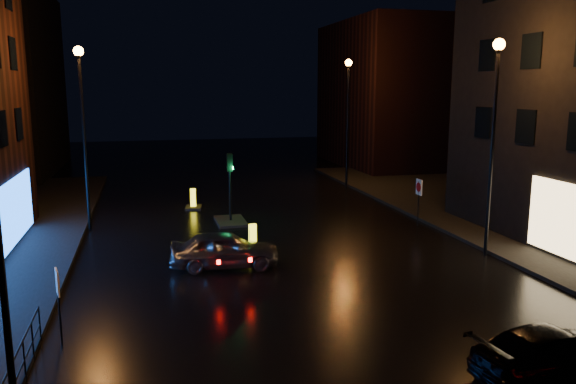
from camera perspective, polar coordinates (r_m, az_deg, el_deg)
name	(u,v)px	position (r m, az deg, el deg)	size (l,w,h in m)	color
ground	(356,342)	(15.35, 6.88, -14.87)	(120.00, 120.00, 0.00)	black
building_far_right	(387,94)	(49.19, 10.00, 9.74)	(8.00, 14.00, 12.00)	black
street_lamp_lfar	(82,110)	(27.04, -20.16, 7.79)	(0.44, 0.44, 8.37)	black
street_lamp_rnear	(494,115)	(22.91, 20.23, 7.39)	(0.44, 0.44, 8.37)	black
street_lamp_rfar	(348,103)	(37.22, 6.10, 8.95)	(0.44, 0.44, 8.37)	black
traffic_signal	(231,212)	(27.84, -5.86, -2.08)	(1.40, 2.40, 3.45)	black
guard_railing	(14,372)	(13.55, -26.09, -16.07)	(0.05, 6.04, 1.00)	black
silver_hatchback	(225,249)	(20.98, -6.45, -5.82)	(1.60, 3.99, 1.36)	#94969B
dark_sedan	(553,352)	(14.71, 25.32, -14.51)	(1.64, 4.04, 1.17)	black
bollard_near	(253,244)	(23.30, -3.60, -5.25)	(1.17, 1.41, 1.05)	black
bollard_far	(193,204)	(31.43, -9.59, -1.21)	(1.02, 1.37, 1.10)	black
road_sign_left	(58,289)	(15.66, -22.33, -9.07)	(0.16, 0.49, 2.03)	black
road_sign_right	(419,191)	(27.44, 13.15, 0.08)	(0.07, 0.55, 2.29)	black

